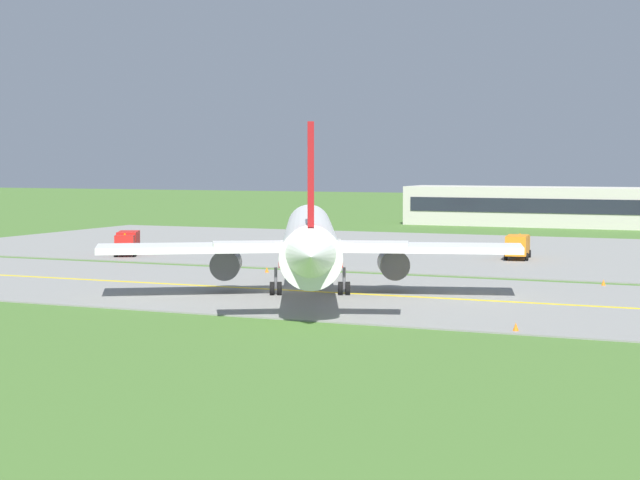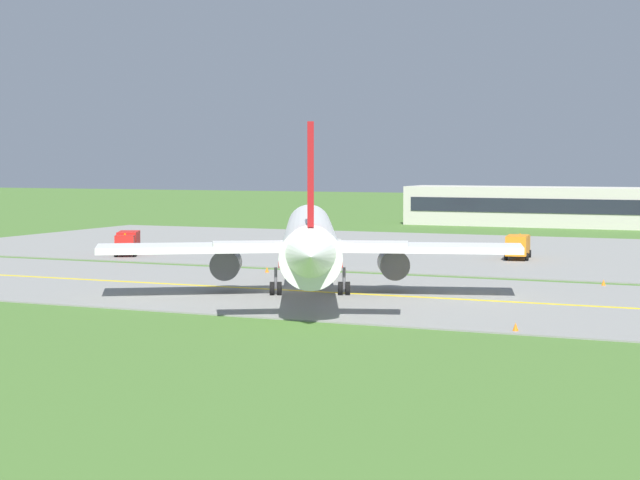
# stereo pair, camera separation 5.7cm
# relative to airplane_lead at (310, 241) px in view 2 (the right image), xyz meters

# --- Properties ---
(ground_plane) EXTENTS (500.00, 500.00, 0.00)m
(ground_plane) POSITION_rel_airplane_lead_xyz_m (-1.74, 0.61, -4.13)
(ground_plane) COLOR #47702D
(taxiway_strip) EXTENTS (240.00, 28.00, 0.10)m
(taxiway_strip) POSITION_rel_airplane_lead_xyz_m (-1.74, 0.61, -4.08)
(taxiway_strip) COLOR gray
(taxiway_strip) RESTS_ON ground
(apron_pad) EXTENTS (140.00, 52.00, 0.10)m
(apron_pad) POSITION_rel_airplane_lead_xyz_m (8.26, 42.61, -4.08)
(apron_pad) COLOR gray
(apron_pad) RESTS_ON ground
(taxiway_centreline) EXTENTS (220.00, 0.60, 0.01)m
(taxiway_centreline) POSITION_rel_airplane_lead_xyz_m (-1.74, 0.61, -4.03)
(taxiway_centreline) COLOR yellow
(taxiway_centreline) RESTS_ON taxiway_strip
(airplane_lead) EXTENTS (31.02, 37.52, 12.70)m
(airplane_lead) POSITION_rel_airplane_lead_xyz_m (0.00, 0.00, 0.00)
(airplane_lead) COLOR white
(airplane_lead) RESTS_ON ground
(service_truck_baggage) EXTENTS (2.84, 6.57, 2.59)m
(service_truck_baggage) POSITION_rel_airplane_lead_xyz_m (-16.08, 38.06, -2.95)
(service_truck_baggage) COLOR silver
(service_truck_baggage) RESTS_ON ground
(service_truck_fuel) EXTENTS (2.98, 6.22, 2.60)m
(service_truck_fuel) POSITION_rel_airplane_lead_xyz_m (8.32, 34.50, -2.60)
(service_truck_fuel) COLOR orange
(service_truck_fuel) RESTS_ON ground
(service_truck_catering) EXTENTS (4.52, 6.28, 2.60)m
(service_truck_catering) POSITION_rel_airplane_lead_xyz_m (-31.48, 22.38, -2.60)
(service_truck_catering) COLOR red
(service_truck_catering) RESTS_ON ground
(terminal_building) EXTENTS (64.50, 9.79, 7.34)m
(terminal_building) POSITION_rel_airplane_lead_xyz_m (9.58, 93.03, -1.04)
(terminal_building) COLOR beige
(terminal_building) RESTS_ON ground
(traffic_cone_near_edge) EXTENTS (0.44, 0.44, 0.60)m
(traffic_cone_near_edge) POSITION_rel_airplane_lead_xyz_m (-9.65, 12.09, -3.83)
(traffic_cone_near_edge) COLOR orange
(traffic_cone_near_edge) RESTS_ON ground
(traffic_cone_mid_edge) EXTENTS (0.44, 0.44, 0.60)m
(traffic_cone_mid_edge) POSITION_rel_airplane_lead_xyz_m (20.19, 13.72, -3.83)
(traffic_cone_mid_edge) COLOR orange
(traffic_cone_mid_edge) RESTS_ON ground
(traffic_cone_far_edge) EXTENTS (0.44, 0.44, 0.60)m
(traffic_cone_far_edge) POSITION_rel_airplane_lead_xyz_m (19.01, -12.38, -3.83)
(traffic_cone_far_edge) COLOR orange
(traffic_cone_far_edge) RESTS_ON ground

